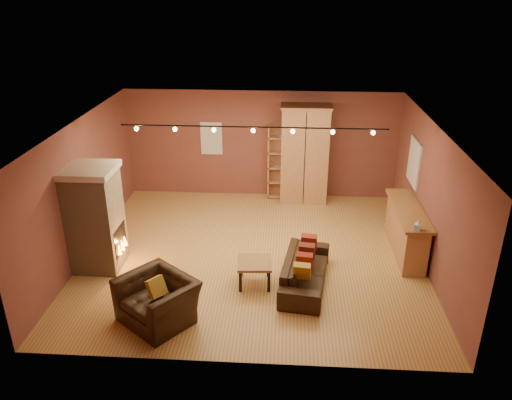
# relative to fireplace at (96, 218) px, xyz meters

# --- Properties ---
(floor) EXTENTS (7.00, 7.00, 0.00)m
(floor) POSITION_rel_fireplace_xyz_m (3.04, 0.60, -1.06)
(floor) COLOR #A17539
(floor) RESTS_ON ground
(ceiling) EXTENTS (7.00, 7.00, 0.00)m
(ceiling) POSITION_rel_fireplace_xyz_m (3.04, 0.60, 1.74)
(ceiling) COLOR brown
(ceiling) RESTS_ON back_wall
(back_wall) EXTENTS (7.00, 0.02, 2.80)m
(back_wall) POSITION_rel_fireplace_xyz_m (3.04, 3.85, 0.34)
(back_wall) COLOR brown
(back_wall) RESTS_ON floor
(left_wall) EXTENTS (0.02, 6.50, 2.80)m
(left_wall) POSITION_rel_fireplace_xyz_m (-0.46, 0.60, 0.34)
(left_wall) COLOR brown
(left_wall) RESTS_ON floor
(right_wall) EXTENTS (0.02, 6.50, 2.80)m
(right_wall) POSITION_rel_fireplace_xyz_m (6.54, 0.60, 0.34)
(right_wall) COLOR brown
(right_wall) RESTS_ON floor
(fireplace) EXTENTS (1.01, 0.98, 2.12)m
(fireplace) POSITION_rel_fireplace_xyz_m (0.00, 0.00, 0.00)
(fireplace) COLOR tan
(fireplace) RESTS_ON floor
(back_window) EXTENTS (0.56, 0.04, 0.86)m
(back_window) POSITION_rel_fireplace_xyz_m (1.74, 3.83, 0.49)
(back_window) COLOR silver
(back_window) RESTS_ON back_wall
(bookcase) EXTENTS (0.80, 0.31, 1.96)m
(bookcase) POSITION_rel_fireplace_xyz_m (3.62, 3.75, -0.06)
(bookcase) COLOR tan
(bookcase) RESTS_ON floor
(armoire) EXTENTS (1.24, 0.70, 2.53)m
(armoire) POSITION_rel_fireplace_xyz_m (4.15, 3.53, 0.21)
(armoire) COLOR tan
(armoire) RESTS_ON floor
(bar_counter) EXTENTS (0.58, 2.13, 1.02)m
(bar_counter) POSITION_rel_fireplace_xyz_m (6.24, 0.92, -0.54)
(bar_counter) COLOR tan
(bar_counter) RESTS_ON floor
(tissue_box) EXTENTS (0.15, 0.15, 0.22)m
(tissue_box) POSITION_rel_fireplace_xyz_m (6.19, -0.03, 0.05)
(tissue_box) COLOR #8DBDE3
(tissue_box) RESTS_ON bar_counter
(right_window) EXTENTS (0.05, 0.90, 1.00)m
(right_window) POSITION_rel_fireplace_xyz_m (6.51, 2.00, 0.59)
(right_window) COLOR silver
(right_window) RESTS_ON right_wall
(loveseat) EXTENTS (0.85, 2.02, 0.80)m
(loveseat) POSITION_rel_fireplace_xyz_m (4.11, -0.43, -0.66)
(loveseat) COLOR black
(loveseat) RESTS_ON floor
(armchair) EXTENTS (1.42, 1.35, 1.04)m
(armchair) POSITION_rel_fireplace_xyz_m (1.60, -1.68, -0.54)
(armchair) COLOR black
(armchair) RESTS_ON floor
(coffee_table) EXTENTS (0.67, 0.67, 0.48)m
(coffee_table) POSITION_rel_fireplace_xyz_m (3.16, -0.48, -0.65)
(coffee_table) COLOR #9B6A38
(coffee_table) RESTS_ON floor
(track_rail) EXTENTS (5.20, 0.09, 0.13)m
(track_rail) POSITION_rel_fireplace_xyz_m (3.04, 0.80, 1.62)
(track_rail) COLOR black
(track_rail) RESTS_ON ceiling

